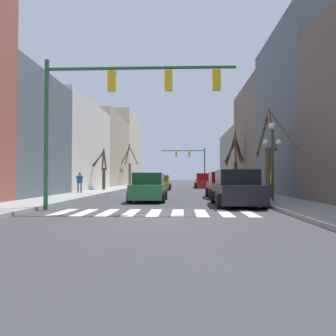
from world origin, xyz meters
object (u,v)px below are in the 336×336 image
Objects in this scene: traffic_signal_far at (191,158)px; pedestrian_on_right_sidewalk at (80,181)px; car_parked_right_near at (203,181)px; traffic_signal_near at (117,96)px; car_at_intersection at (237,189)px; street_tree_right_near at (269,154)px; street_tree_right_far at (235,161)px; car_driving_away_lane at (223,186)px; street_lamp_right_corner at (272,145)px; street_tree_left_mid at (102,170)px; car_parked_left_mid at (149,188)px; street_tree_left_near at (129,167)px; pedestrian_near_right_corner at (273,180)px; car_parked_right_mid at (161,183)px.

traffic_signal_far reaches higher than pedestrian_on_right_sidewalk.
car_parked_right_near reaches higher than pedestrian_on_right_sidewalk.
traffic_signal_near is 1.73× the size of car_at_intersection.
street_tree_right_near is 14.77m from street_tree_right_far.
car_driving_away_lane is 11.21m from pedestrian_on_right_sidewalk.
street_lamp_right_corner is 0.85× the size of car_parked_right_near.
street_tree_left_mid is at bearing 32.92° from car_at_intersection.
traffic_signal_near is at bearing -9.38° from car_parked_left_mid.
car_driving_away_lane is at bearing 138.73° from street_tree_right_near.
street_tree_left_near is (-10.29, 6.35, 1.90)m from car_parked_right_near.
street_tree_left_mid is (0.15, 6.70, 1.02)m from pedestrian_on_right_sidewalk.
traffic_signal_near is 1.50× the size of street_tree_right_near.
car_at_intersection is 1.15× the size of street_tree_left_mid.
pedestrian_on_right_sidewalk is at bearing -90.85° from street_tree_left_near.
car_driving_away_lane is at bearing -68.03° from street_tree_left_near.
pedestrian_on_right_sidewalk is 14.59m from pedestrian_near_right_corner.
pedestrian_near_right_corner is 31.27m from street_tree_left_near.
traffic_signal_far is at bearing 23.51° from street_tree_left_near.
car_at_intersection is (1.08, -35.42, -3.49)m from traffic_signal_far.
street_tree_left_near is 15.37m from street_tree_left_mid.
pedestrian_on_right_sidewalk is 0.29× the size of street_tree_right_near.
car_at_intersection is (4.86, -19.01, 0.08)m from car_parked_right_mid.
car_parked_right_mid is at bearing 140.99° from car_parked_right_near.
car_at_intersection is 3.88m from pedestrian_near_right_corner.
traffic_signal_far is 17.21m from car_parked_right_mid.
street_tree_right_near reaches higher than pedestrian_near_right_corner.
car_driving_away_lane is at bearing -179.94° from car_parked_right_near.
street_tree_left_near reaches higher than traffic_signal_far.
pedestrian_on_right_sidewalk is at bearing -137.54° from car_parked_left_mid.
car_at_intersection is at bearing -150.43° from street_lamp_right_corner.
pedestrian_on_right_sidewalk is (-10.64, 3.51, 0.29)m from car_driving_away_lane.
pedestrian_on_right_sidewalk reaches higher than car_at_intersection.
traffic_signal_far is 31.92m from street_tree_right_near.
pedestrian_on_right_sidewalk is 0.26× the size of street_tree_left_near.
car_parked_right_near is at bearing 94.71° from street_lamp_right_corner.
car_at_intersection is 5.88m from car_driving_away_lane.
street_tree_right_far is (13.51, 9.12, 1.99)m from pedestrian_on_right_sidewalk.
pedestrian_near_right_corner is at bearing 91.35° from car_parked_left_mid.
car_driving_away_lane is (5.41, 8.15, -3.97)m from traffic_signal_near.
traffic_signal_far is at bearing 95.17° from street_lamp_right_corner.
street_tree_left_near is 1.50× the size of street_tree_left_mid.
car_driving_away_lane is 3.86m from pedestrian_near_right_corner.
street_tree_right_far reaches higher than car_parked_left_mid.
street_tree_right_near is (7.01, 0.98, 1.96)m from car_parked_left_mid.
car_parked_right_mid is at bearing -102.01° from pedestrian_on_right_sidewalk.
street_lamp_right_corner is 2.28× the size of pedestrian_near_right_corner.
car_at_intersection is at bearing -57.08° from street_tree_left_mid.
street_tree_right_far is at bearing -12.81° from car_driving_away_lane.
street_tree_right_near is at bearing 7.87° from pedestrian_near_right_corner.
car_at_intersection is 4.89m from street_tree_right_near.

